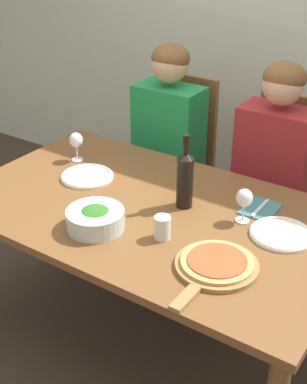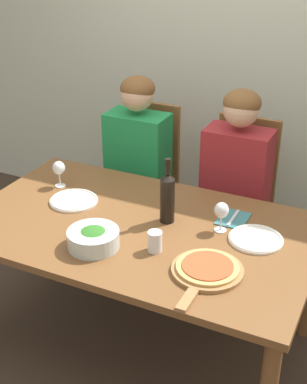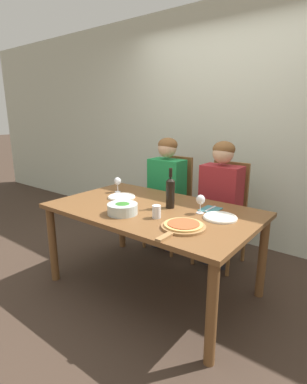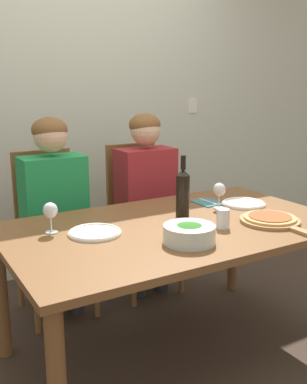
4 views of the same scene
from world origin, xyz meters
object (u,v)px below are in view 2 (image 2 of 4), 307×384
wine_bottle (167,197)px  broccoli_bowl (93,238)px  person_man (235,174)px  dinner_plate_right (256,239)px  person_woman (137,155)px  dinner_plate_left (74,200)px  fork_on_napkin (233,219)px  pizza_on_board (207,270)px  wine_glass_left (59,169)px  wine_glass_right (221,212)px  water_tumbler (155,241)px  chair_left (145,178)px  chair_right (239,197)px

wine_bottle → broccoli_bowl: 0.42m
person_man → dinner_plate_right: (0.30, -0.63, -0.01)m
person_woman → dinner_plate_left: 0.67m
broccoli_bowl → dinner_plate_right: (0.65, 0.37, -0.03)m
dinner_plate_left → person_man: bearing=45.0°
dinner_plate_left → fork_on_napkin: 0.84m
wine_bottle → pizza_on_board: 0.48m
pizza_on_board → wine_glass_left: bearing=157.8°
person_man → wine_glass_right: bearing=-78.7°
person_man → water_tumbler: size_ratio=12.81×
person_man → broccoli_bowl: size_ratio=5.25×
chair_left → wine_glass_right: bearing=-43.7°
wine_bottle → dinner_plate_left: (-0.53, -0.03, -0.13)m
wine_bottle → fork_on_napkin: (0.29, 0.16, -0.13)m
dinner_plate_right → pizza_on_board: size_ratio=0.57×
broccoli_bowl → pizza_on_board: (0.54, 0.03, -0.03)m
chair_left → wine_bottle: size_ratio=3.08×
wine_glass_left → wine_glass_right: (0.97, -0.07, 0.00)m
chair_left → person_woman: person_woman is taller
pizza_on_board → wine_glass_right: (-0.06, 0.35, 0.09)m
wine_bottle → broccoli_bowl: (-0.21, -0.36, -0.09)m
person_man → wine_glass_right: (0.12, -0.61, 0.09)m
chair_right → wine_glass_left: bearing=-141.7°
broccoli_bowl → pizza_on_board: bearing=3.2°
person_man → water_tumbler: bearing=-95.3°
dinner_plate_left → water_tumbler: bearing=-21.9°
broccoli_bowl → dinner_plate_left: size_ratio=0.94×
dinner_plate_left → pizza_on_board: (0.86, -0.29, 0.01)m
wine_glass_left → fork_on_napkin: 0.99m
person_woman → wine_glass_left: bearing=-110.0°
pizza_on_board → wine_glass_right: wine_glass_right is taller
person_man → fork_on_napkin: (0.15, -0.48, -0.02)m
person_woman → dinner_plate_right: size_ratio=4.92×
wine_glass_left → water_tumbler: size_ratio=1.55×
dinner_plate_right → wine_glass_right: 0.20m
wine_glass_left → wine_glass_right: same height
person_man → dinner_plate_left: 0.95m
chair_left → person_woman: size_ratio=0.82×
dinner_plate_right → pizza_on_board: bearing=-108.8°
pizza_on_board → fork_on_napkin: pizza_on_board is taller
dinner_plate_left → fork_on_napkin: dinner_plate_left is taller
chair_left → pizza_on_board: chair_left is taller
broccoli_bowl → dinner_plate_left: broccoli_bowl is taller
wine_bottle → dinner_plate_left: 0.54m
wine_bottle → pizza_on_board: wine_bottle is taller
person_woman → wine_glass_right: bearing=-38.7°
chair_left → wine_glass_left: size_ratio=6.81×
broccoli_bowl → dinner_plate_left: (-0.32, 0.32, -0.03)m
chair_left → dinner_plate_left: size_ratio=4.05×
broccoli_bowl → wine_glass_left: size_ratio=1.58×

